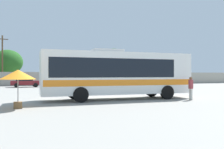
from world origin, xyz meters
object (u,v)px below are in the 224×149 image
Objects in this scene: roadside_tree_midleft at (70,60)px; roadside_tree_midright at (114,60)px; utility_pole_near at (2,59)px; attendant_by_bus_door at (191,87)px; parked_car_second_maroon at (25,82)px; vendor_umbrella_secondary_orange at (18,76)px; coach_bus_white_orange at (116,73)px; roadside_tree_left at (8,62)px.

roadside_tree_midleft is 0.88× the size of roadside_tree_midright.
utility_pole_near reaches higher than roadside_tree_midleft.
attendant_by_bus_door is at bearing -62.64° from utility_pole_near.
roadside_tree_midright is (17.88, 11.35, 4.24)m from parked_car_second_maroon.
roadside_tree_midright is (9.81, 1.89, 0.27)m from roadside_tree_midleft.
utility_pole_near is at bearing 120.71° from parked_car_second_maroon.
roadside_tree_midleft is at bearing 96.08° from attendant_by_bus_door.
roadside_tree_midleft reaches higher than vendor_umbrella_secondary_orange.
attendant_by_bus_door is 0.20× the size of utility_pole_near.
attendant_by_bus_door is at bearing -24.41° from coach_bus_white_orange.
roadside_tree_midright is at bearing 4.68° from roadside_tree_left.
roadside_tree_midleft is at bearing 15.63° from utility_pole_near.
coach_bus_white_orange is at bearing -109.27° from roadside_tree_midright.
attendant_by_bus_door is 0.26× the size of roadside_tree_midleft.
utility_pole_near is 3.52m from roadside_tree_left.
utility_pole_near is at bearing -99.42° from roadside_tree_left.
attendant_by_bus_door is 35.39m from roadside_tree_midright.
utility_pole_near is at bearing 110.67° from coach_bus_white_orange.
roadside_tree_midright reaches higher than coach_bus_white_orange.
coach_bus_white_orange is 32.17m from roadside_tree_left.
utility_pole_near reaches higher than roadside_tree_midright.
parked_car_second_maroon is at bearing -130.46° from roadside_tree_midleft.
attendant_by_bus_door is at bearing 2.91° from vendor_umbrella_secondary_orange.
coach_bus_white_orange reaches higher than vendor_umbrella_secondary_orange.
coach_bus_white_orange is 1.72× the size of roadside_tree_midleft.
coach_bus_white_orange is 22.01m from parked_car_second_maroon.
coach_bus_white_orange is 2.61× the size of parked_car_second_maroon.
parked_car_second_maroon is at bearing -59.29° from utility_pole_near.
utility_pole_near is 22.17m from roadside_tree_midright.
coach_bus_white_orange is 30.60m from roadside_tree_midleft.
roadside_tree_left reaches higher than parked_car_second_maroon.
coach_bus_white_orange is 34.38m from roadside_tree_midright.
coach_bus_white_orange is 1.78× the size of roadside_tree_left.
utility_pole_near is at bearing -164.37° from roadside_tree_midleft.
roadside_tree_left is at bearing 80.58° from utility_pole_near.
coach_bus_white_orange is 6.64× the size of attendant_by_bus_door.
roadside_tree_midleft is 10.00m from roadside_tree_midright.
vendor_umbrella_secondary_orange is at bearing -90.53° from parked_car_second_maroon.
parked_car_second_maroon is (0.22, 23.83, -1.03)m from vendor_umbrella_secondary_orange.
roadside_tree_midright is at bearing 79.62° from attendant_by_bus_door.
roadside_tree_midleft is (11.16, -0.18, 0.63)m from roadside_tree_left.
utility_pole_near reaches higher than roadside_tree_left.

